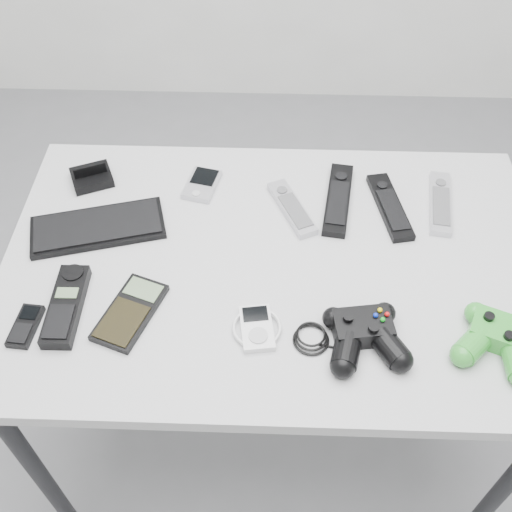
{
  "coord_description": "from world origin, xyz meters",
  "views": [
    {
      "loc": [
        -0.1,
        -0.73,
        1.67
      ],
      "look_at": [
        -0.12,
        0.05,
        0.76
      ],
      "focal_mm": 42.0,
      "sensor_mm": 36.0,
      "label": 1
    }
  ],
  "objects_px": {
    "cordless_handset": "(66,305)",
    "calculator": "(130,312)",
    "remote_black_a": "(338,199)",
    "desk": "(274,281)",
    "pda": "(202,184)",
    "remote_silver_a": "(292,208)",
    "pda_keyboard": "(98,227)",
    "controller_green": "(499,338)",
    "remote_black_b": "(390,206)",
    "mobile_phone": "(25,326)",
    "remote_silver_b": "(440,203)",
    "controller_black": "(365,333)",
    "mp3_player": "(257,328)"
  },
  "relations": [
    {
      "from": "desk",
      "to": "remote_black_b",
      "type": "bearing_deg",
      "value": 32.3
    },
    {
      "from": "pda",
      "to": "mobile_phone",
      "type": "height_order",
      "value": "same"
    },
    {
      "from": "cordless_handset",
      "to": "remote_black_a",
      "type": "bearing_deg",
      "value": 29.76
    },
    {
      "from": "remote_silver_b",
      "to": "controller_green",
      "type": "bearing_deg",
      "value": -75.09
    },
    {
      "from": "mobile_phone",
      "to": "controller_black",
      "type": "bearing_deg",
      "value": 4.83
    },
    {
      "from": "pda_keyboard",
      "to": "remote_silver_b",
      "type": "bearing_deg",
      "value": -7.56
    },
    {
      "from": "remote_black_a",
      "to": "pda",
      "type": "bearing_deg",
      "value": -179.22
    },
    {
      "from": "remote_black_a",
      "to": "mp3_player",
      "type": "distance_m",
      "value": 0.38
    },
    {
      "from": "controller_green",
      "to": "mp3_player",
      "type": "bearing_deg",
      "value": -159.99
    },
    {
      "from": "remote_silver_b",
      "to": "controller_black",
      "type": "bearing_deg",
      "value": -110.35
    },
    {
      "from": "desk",
      "to": "pda",
      "type": "xyz_separation_m",
      "value": [
        -0.17,
        0.22,
        0.07
      ]
    },
    {
      "from": "desk",
      "to": "remote_silver_a",
      "type": "bearing_deg",
      "value": 76.6
    },
    {
      "from": "remote_black_a",
      "to": "mobile_phone",
      "type": "relative_size",
      "value": 2.37
    },
    {
      "from": "remote_black_a",
      "to": "calculator",
      "type": "height_order",
      "value": "remote_black_a"
    },
    {
      "from": "remote_black_b",
      "to": "cordless_handset",
      "type": "xyz_separation_m",
      "value": [
        -0.64,
        -0.29,
        0.0
      ]
    },
    {
      "from": "cordless_handset",
      "to": "calculator",
      "type": "distance_m",
      "value": 0.12
    },
    {
      "from": "remote_silver_b",
      "to": "controller_black",
      "type": "xyz_separation_m",
      "value": [
        -0.2,
        -0.36,
        0.02
      ]
    },
    {
      "from": "remote_silver_a",
      "to": "cordless_handset",
      "type": "distance_m",
      "value": 0.51
    },
    {
      "from": "remote_black_a",
      "to": "cordless_handset",
      "type": "bearing_deg",
      "value": -141.28
    },
    {
      "from": "remote_silver_b",
      "to": "mp3_player",
      "type": "distance_m",
      "value": 0.52
    },
    {
      "from": "remote_silver_b",
      "to": "calculator",
      "type": "height_order",
      "value": "remote_silver_b"
    },
    {
      "from": "mobile_phone",
      "to": "cordless_handset",
      "type": "xyz_separation_m",
      "value": [
        0.07,
        0.04,
        0.01
      ]
    },
    {
      "from": "remote_silver_a",
      "to": "cordless_handset",
      "type": "height_order",
      "value": "cordless_handset"
    },
    {
      "from": "pda",
      "to": "mp3_player",
      "type": "relative_size",
      "value": 1.06
    },
    {
      "from": "remote_silver_a",
      "to": "pda",
      "type": "bearing_deg",
      "value": 136.25
    },
    {
      "from": "mobile_phone",
      "to": "controller_black",
      "type": "xyz_separation_m",
      "value": [
        0.62,
        -0.01,
        0.02
      ]
    },
    {
      "from": "remote_silver_b",
      "to": "cordless_handset",
      "type": "xyz_separation_m",
      "value": [
        -0.75,
        -0.31,
        0.0
      ]
    },
    {
      "from": "remote_silver_a",
      "to": "mp3_player",
      "type": "xyz_separation_m",
      "value": [
        -0.07,
        -0.31,
        -0.0
      ]
    },
    {
      "from": "pda",
      "to": "desk",
      "type": "bearing_deg",
      "value": -38.96
    },
    {
      "from": "pda",
      "to": "mp3_player",
      "type": "distance_m",
      "value": 0.41
    },
    {
      "from": "pda_keyboard",
      "to": "controller_green",
      "type": "distance_m",
      "value": 0.82
    },
    {
      "from": "remote_black_a",
      "to": "calculator",
      "type": "relative_size",
      "value": 1.35
    },
    {
      "from": "desk",
      "to": "controller_black",
      "type": "xyz_separation_m",
      "value": [
        0.16,
        -0.19,
        0.09
      ]
    },
    {
      "from": "pda",
      "to": "remote_black_b",
      "type": "bearing_deg",
      "value": 5.09
    },
    {
      "from": "desk",
      "to": "pda",
      "type": "bearing_deg",
      "value": 127.94
    },
    {
      "from": "calculator",
      "to": "remote_black_a",
      "type": "bearing_deg",
      "value": 58.15
    },
    {
      "from": "remote_black_b",
      "to": "mobile_phone",
      "type": "xyz_separation_m",
      "value": [
        -0.71,
        -0.34,
        -0.0
      ]
    },
    {
      "from": "pda_keyboard",
      "to": "pda",
      "type": "height_order",
      "value": "same"
    },
    {
      "from": "pda",
      "to": "calculator",
      "type": "height_order",
      "value": "same"
    },
    {
      "from": "remote_black_b",
      "to": "mobile_phone",
      "type": "bearing_deg",
      "value": -165.8
    },
    {
      "from": "pda",
      "to": "remote_silver_a",
      "type": "relative_size",
      "value": 0.59
    },
    {
      "from": "pda_keyboard",
      "to": "controller_green",
      "type": "relative_size",
      "value": 1.79
    },
    {
      "from": "remote_silver_b",
      "to": "controller_green",
      "type": "distance_m",
      "value": 0.36
    },
    {
      "from": "remote_silver_a",
      "to": "cordless_handset",
      "type": "xyz_separation_m",
      "value": [
        -0.43,
        -0.28,
        0.0
      ]
    },
    {
      "from": "calculator",
      "to": "controller_green",
      "type": "bearing_deg",
      "value": 16.33
    },
    {
      "from": "pda_keyboard",
      "to": "calculator",
      "type": "xyz_separation_m",
      "value": [
        0.11,
        -0.22,
        -0.0
      ]
    },
    {
      "from": "pda_keyboard",
      "to": "controller_green",
      "type": "height_order",
      "value": "controller_green"
    },
    {
      "from": "cordless_handset",
      "to": "calculator",
      "type": "xyz_separation_m",
      "value": [
        0.12,
        -0.01,
        -0.01
      ]
    },
    {
      "from": "remote_silver_b",
      "to": "remote_black_b",
      "type": "bearing_deg",
      "value": -163.85
    },
    {
      "from": "calculator",
      "to": "controller_black",
      "type": "height_order",
      "value": "controller_black"
    }
  ]
}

